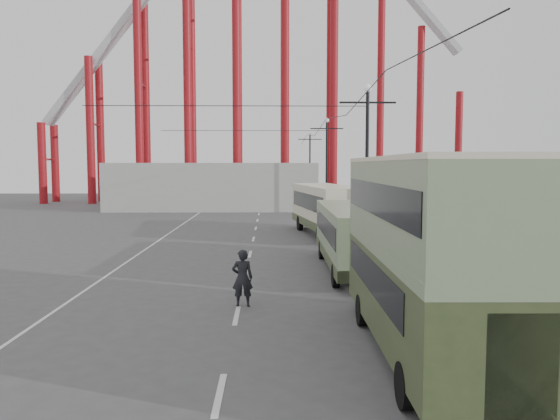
{
  "coord_description": "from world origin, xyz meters",
  "views": [
    {
      "loc": [
        0.05,
        -13.04,
        4.78
      ],
      "look_at": [
        0.47,
        8.51,
        3.0
      ],
      "focal_mm": 35.0,
      "sensor_mm": 36.0,
      "label": 1
    }
  ],
  "objects_px": {
    "double_decker_bus": "(422,246)",
    "single_decker_cream": "(326,207)",
    "single_decker_green": "(351,235)",
    "pedestrian": "(242,278)"
  },
  "relations": [
    {
      "from": "double_decker_bus",
      "to": "single_decker_cream",
      "type": "height_order",
      "value": "double_decker_bus"
    },
    {
      "from": "single_decker_green",
      "to": "pedestrian",
      "type": "bearing_deg",
      "value": -125.67
    },
    {
      "from": "pedestrian",
      "to": "single_decker_green",
      "type": "bearing_deg",
      "value": -131.41
    },
    {
      "from": "double_decker_bus",
      "to": "single_decker_cream",
      "type": "bearing_deg",
      "value": 90.65
    },
    {
      "from": "single_decker_green",
      "to": "single_decker_cream",
      "type": "height_order",
      "value": "single_decker_cream"
    },
    {
      "from": "double_decker_bus",
      "to": "single_decker_cream",
      "type": "distance_m",
      "value": 23.54
    },
    {
      "from": "single_decker_cream",
      "to": "pedestrian",
      "type": "relative_size",
      "value": 5.75
    },
    {
      "from": "single_decker_cream",
      "to": "pedestrian",
      "type": "distance_m",
      "value": 19.24
    },
    {
      "from": "double_decker_bus",
      "to": "pedestrian",
      "type": "height_order",
      "value": "double_decker_bus"
    },
    {
      "from": "single_decker_cream",
      "to": "pedestrian",
      "type": "xyz_separation_m",
      "value": [
        -4.78,
        -18.62,
        -0.94
      ]
    }
  ]
}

